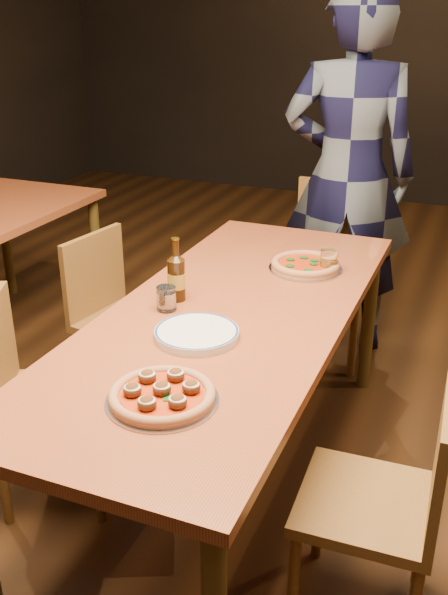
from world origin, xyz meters
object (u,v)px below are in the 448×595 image
at_px(chair_end, 327,272).
at_px(water_glass, 166,298).
at_px(pizza_meatball, 162,395).
at_px(beer_bottle, 176,279).
at_px(diner, 348,176).
at_px(table_main, 229,329).
at_px(plate_stack, 197,334).
at_px(pizza_margherita, 305,265).
at_px(chair_main_nw, 53,398).
at_px(chair_main_e, 367,501).
at_px(amber_glass, 329,261).
at_px(chair_main_sw, 128,320).

height_order(chair_end, water_glass, chair_end).
distance_m(pizza_meatball, beer_bottle, 0.68).
xyz_separation_m(beer_bottle, diner, (0.31, 1.37, 0.10)).
relative_size(table_main, chair_end, 2.11).
xyz_separation_m(plate_stack, diner, (0.12, 1.62, 0.17)).
distance_m(pizza_margherita, beer_bottle, 0.59).
relative_size(plate_stack, diner, 0.14).
xyz_separation_m(chair_main_nw, water_glass, (0.37, 0.20, 0.37)).
distance_m(chair_main_nw, beer_bottle, 0.63).
xyz_separation_m(pizza_meatball, beer_bottle, (-0.26, 0.63, 0.06)).
height_order(pizza_meatball, plate_stack, pizza_meatball).
height_order(pizza_margherita, water_glass, water_glass).
height_order(chair_main_e, water_glass, water_glass).
bearing_deg(amber_glass, chair_end, 103.01).
bearing_deg(chair_main_e, pizza_margherita, -155.09).
distance_m(chair_main_e, water_glass, 0.94).
xyz_separation_m(pizza_margherita, water_glass, (-0.34, -0.57, 0.02)).
height_order(plate_stack, amber_glass, amber_glass).
xyz_separation_m(pizza_margherita, plate_stack, (-0.16, -0.72, -0.01)).
xyz_separation_m(pizza_meatball, pizza_margherita, (0.09, 1.10, -0.00)).
xyz_separation_m(table_main, amber_glass, (0.23, 0.50, 0.12)).
xyz_separation_m(chair_main_sw, pizza_meatball, (0.71, -1.01, 0.35)).
relative_size(chair_main_sw, water_glass, 9.71).
relative_size(chair_main_sw, beer_bottle, 3.64).
bearing_deg(pizza_meatball, diner, 88.61).
height_order(chair_main_nw, pizza_margherita, chair_main_nw).
distance_m(chair_main_nw, pizza_meatball, 0.79).
distance_m(table_main, water_glass, 0.25).
relative_size(pizza_margherita, diner, 0.16).
xyz_separation_m(table_main, chair_main_e, (0.59, -0.40, -0.26)).
bearing_deg(chair_main_sw, chair_main_nw, -164.68).
bearing_deg(diner, water_glass, 67.64).
relative_size(chair_end, water_glass, 11.01).
height_order(chair_main_sw, water_glass, same).
xyz_separation_m(chair_main_sw, pizza_margherita, (0.79, 0.09, 0.35)).
xyz_separation_m(chair_main_sw, beer_bottle, (0.45, -0.38, 0.41)).
height_order(chair_main_e, diner, diner).
bearing_deg(chair_main_nw, pizza_meatball, -142.15).
bearing_deg(table_main, chair_main_nw, -153.96).
bearing_deg(pizza_meatball, water_glass, 115.66).
xyz_separation_m(table_main, pizza_margherita, (0.14, 0.49, 0.09)).
height_order(chair_main_e, pizza_margherita, chair_main_e).
relative_size(chair_main_nw, diner, 0.45).
distance_m(pizza_meatball, amber_glass, 1.12).
bearing_deg(water_glass, amber_glass, 52.97).
bearing_deg(plate_stack, chair_end, 86.50).
distance_m(chair_main_nw, water_glass, 0.56).
relative_size(chair_main_e, plate_stack, 3.07).
bearing_deg(chair_main_sw, chair_end, -33.53).
bearing_deg(table_main, chair_main_e, -34.02).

